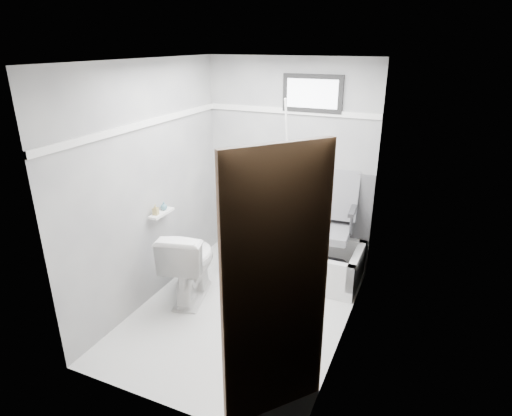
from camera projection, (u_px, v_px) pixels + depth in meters
The scene contains 19 objects.
floor at pixel (242, 312), 4.30m from camera, with size 2.60×2.60×0.00m, color white.
ceiling at pixel (238, 60), 3.42m from camera, with size 2.60×2.60×0.00m, color silver.
wall_back at pixel (289, 165), 4.97m from camera, with size 2.00×0.02×2.40m, color slate.
wall_front at pixel (153, 265), 2.76m from camera, with size 2.00×0.02×2.40m, color slate.
wall_left at pixel (150, 186), 4.24m from camera, with size 0.02×2.60×2.40m, color slate.
wall_right at pixel (351, 218), 3.49m from camera, with size 0.02×2.60×2.40m, color slate.
bathtub at pixel (294, 258), 4.93m from camera, with size 1.50×0.70×0.42m, color white, non-canonical shape.
office_chair at pixel (325, 225), 4.67m from camera, with size 0.64×0.64×1.11m, color slate, non-canonical shape.
toilet at pixel (190, 263), 4.44m from camera, with size 0.45×0.81×0.79m, color white.
door at pixel (298, 327), 2.48m from camera, with size 0.78×0.78×2.00m, color #54321F, non-canonical shape.
window at pixel (312, 93), 4.57m from camera, with size 0.66×0.04×0.40m, color black, non-canonical shape.
backerboard at pixel (308, 200), 5.02m from camera, with size 1.50×0.02×0.78m, color #4C4C4F.
trim_back at pixel (290, 111), 4.73m from camera, with size 2.00×0.02×0.06m, color white.
trim_left at pixel (145, 124), 4.01m from camera, with size 0.02×2.60×0.06m, color white.
pole at pixel (289, 184), 4.79m from camera, with size 0.02×0.02×1.95m, color silver.
shelf at pixel (162, 213), 4.37m from camera, with size 0.10×0.32×0.03m, color white.
soap_bottle_a at pixel (156, 210), 4.29m from camera, with size 0.05×0.05×0.11m, color tan.
soap_bottle_b at pixel (164, 206), 4.41m from camera, with size 0.07×0.07×0.09m, color teal.
faucet at pixel (271, 215), 5.26m from camera, with size 0.26×0.10×0.16m, color silver, non-canonical shape.
Camera 1 is at (1.58, -3.26, 2.55)m, focal length 30.00 mm.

